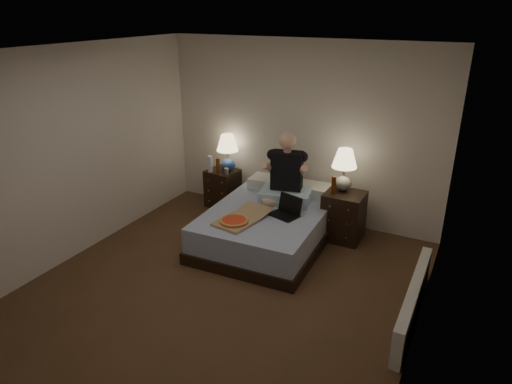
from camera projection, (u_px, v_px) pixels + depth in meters
The scene contains 19 objects.
floor at pixel (218, 293), 4.93m from camera, with size 4.00×4.50×0.00m, color brown.
ceiling at pixel (209, 52), 3.98m from camera, with size 4.00×4.50×0.00m, color white.
wall_back at pixel (301, 132), 6.31m from camera, with size 4.00×2.50×0.00m, color silver.
wall_front at pixel (4, 313), 2.61m from camera, with size 4.00×2.50×0.00m, color silver.
wall_left at pixel (68, 157), 5.30m from camera, with size 4.50×2.50×0.00m, color silver.
wall_right at pixel (428, 228), 3.61m from camera, with size 4.50×2.50×0.00m, color silver.
bed at pixel (267, 226), 5.90m from camera, with size 1.39×1.86×0.46m, color #5B75B7.
nightstand_left at pixel (223, 188), 6.98m from camera, with size 0.44×0.40×0.57m, color black.
nightstand_right at pixel (343, 216), 5.96m from camera, with size 0.50×0.45×0.65m, color black.
lamp_left at pixel (228, 153), 6.74m from camera, with size 0.32×0.32×0.56m, color #284995, non-canonical shape.
lamp_right at pixel (344, 170), 5.83m from camera, with size 0.32×0.32×0.56m, color #989890, non-canonical shape.
water_bottle at pixel (210, 164), 6.76m from camera, with size 0.07×0.07×0.25m, color silver.
soda_can at pixel (226, 171), 6.68m from camera, with size 0.07×0.07×0.10m, color #9E9E9A.
beer_bottle_left at pixel (218, 166), 6.71m from camera, with size 0.06×0.06×0.23m, color #5D2C0D.
beer_bottle_right at pixel (334, 185), 5.80m from camera, with size 0.06×0.06×0.23m, color #59280C.
person at pixel (286, 168), 5.89m from camera, with size 0.66×0.52×0.93m, color black, non-canonical shape.
laptop at pixel (284, 207), 5.60m from camera, with size 0.34×0.28×0.24m, color black, non-canonical shape.
pizza_box at pixel (234, 222), 5.41m from camera, with size 0.40×0.76×0.08m, color tan, non-canonical shape.
radiator at pixel (413, 301), 4.45m from camera, with size 0.10×1.60×0.40m, color silver.
Camera 1 is at (2.26, -3.50, 2.88)m, focal length 32.00 mm.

